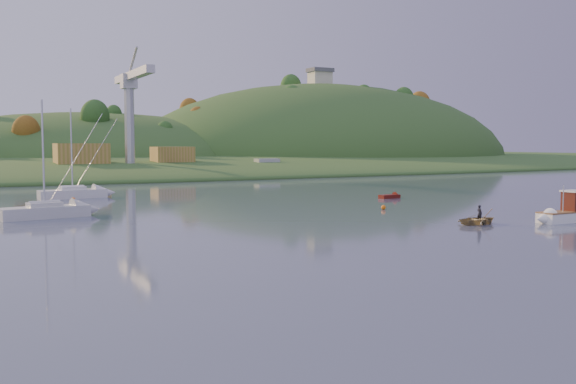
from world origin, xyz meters
name	(u,v)px	position (x,y,z in m)	size (l,w,h in m)	color
far_shore	(54,163)	(0.00, 230.00, 0.00)	(620.00, 220.00, 1.50)	#264A1D
shore_slope	(85,169)	(0.00, 165.00, 0.00)	(640.00, 150.00, 7.00)	#264A1D
hill_center	(91,164)	(10.00, 210.00, 0.00)	(140.00, 120.00, 36.00)	#264A1D
hill_right	(320,162)	(95.00, 195.00, 0.00)	(150.00, 130.00, 60.00)	#264A1D
hilltop_house	(320,76)	(95.00, 195.00, 33.40)	(9.00, 7.00, 6.45)	beige
hillside_trees	(73,166)	(0.00, 185.00, 0.00)	(280.00, 50.00, 32.00)	#284A1A
wharf	(141,170)	(5.00, 122.00, 1.20)	(42.00, 16.00, 2.40)	slate
shed_west	(81,154)	(-8.00, 123.00, 4.80)	(11.00, 8.00, 4.80)	olive
shed_east	(172,155)	(13.00, 124.00, 4.40)	(9.00, 7.00, 4.00)	olive
dock_crane	(131,98)	(2.00, 118.39, 17.17)	(3.20, 28.00, 20.30)	#B7B7BC
fishing_boat	(560,213)	(15.78, 16.33, 0.84)	(6.02, 2.01, 3.81)	white
sailboat_near	(45,211)	(-25.37, 41.56, 0.74)	(8.47, 3.78, 11.34)	silver
sailboat_far	(73,193)	(-19.37, 63.34, 0.75)	(8.62, 3.25, 11.70)	silver
canoe	(479,220)	(8.40, 18.80, 0.40)	(2.75, 3.85, 0.80)	#A08B58
paddler	(479,216)	(8.40, 18.80, 0.73)	(0.53, 0.35, 1.45)	black
red_tender	(393,196)	(18.17, 44.53, 0.24)	(3.49, 1.49, 1.15)	#54120C
work_vessel	(267,168)	(35.00, 118.00, 1.24)	(13.78, 5.43, 3.49)	slate
buoy_1	(383,207)	(8.28, 33.04, 0.25)	(0.50, 0.50, 0.50)	orange
buoy_2	(50,212)	(-24.49, 44.71, 0.25)	(0.50, 0.50, 0.50)	orange
buoy_3	(73,199)	(-19.99, 58.96, 0.25)	(0.50, 0.50, 0.50)	orange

